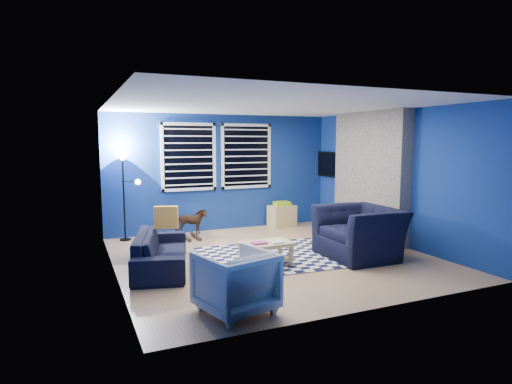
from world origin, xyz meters
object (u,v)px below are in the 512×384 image
armchair_bent (236,282)px  floor_lamp (124,169)px  rocking_horse (191,222)px  sofa (161,251)px  tv (331,164)px  coffee_table (266,249)px  armchair_big (360,232)px  cabinet (282,215)px

armchair_bent → floor_lamp: bearing=-94.9°
rocking_horse → floor_lamp: 1.64m
sofa → rocking_horse: bearing=-13.3°
tv → sofa: bearing=-155.8°
armchair_bent → coffee_table: armchair_bent is taller
sofa → rocking_horse: 2.01m
armchair_bent → sofa: bearing=-92.2°
armchair_big → floor_lamp: (-3.42, 2.84, 0.98)m
armchair_big → floor_lamp: floor_lamp is taller
cabinet → sofa: bearing=-151.9°
tv → coffee_table: tv is taller
tv → armchair_big: size_ratio=0.78×
floor_lamp → cabinet: bearing=0.1°
rocking_horse → cabinet: rocking_horse is taller
coffee_table → tv: bearing=41.8°
rocking_horse → floor_lamp: bearing=80.6°
sofa → cabinet: 3.83m
tv → armchair_big: bearing=-113.3°
armchair_big → floor_lamp: 4.55m
tv → rocking_horse: bearing=-177.7°
armchair_big → tv: bearing=157.6°
armchair_big → coffee_table: size_ratio=1.55×
coffee_table → floor_lamp: size_ratio=0.49×
tv → sofa: (-4.27, -1.92, -1.13)m
armchair_big → coffee_table: (-1.66, 0.11, -0.14)m
coffee_table → floor_lamp: (-1.75, 2.73, 1.11)m
coffee_table → cabinet: 3.20m
armchair_big → cabinet: (0.00, 2.84, -0.17)m
coffee_table → cabinet: bearing=58.6°
sofa → armchair_bent: (0.43, -2.03, 0.08)m
coffee_table → armchair_bent: bearing=-125.9°
armchair_big → armchair_bent: size_ratio=1.65×
floor_lamp → rocking_horse: bearing=-17.7°
armchair_bent → floor_lamp: floor_lamp is taller
tv → armchair_big: tv is taller
sofa → armchair_big: armchair_big is taller
rocking_horse → floor_lamp: floor_lamp is taller
armchair_bent → coffee_table: bearing=-140.1°
sofa → armchair_bent: 2.08m
sofa → armchair_bent: armchair_bent is taller
armchair_big → armchair_bent: 3.04m
sofa → coffee_table: 1.60m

